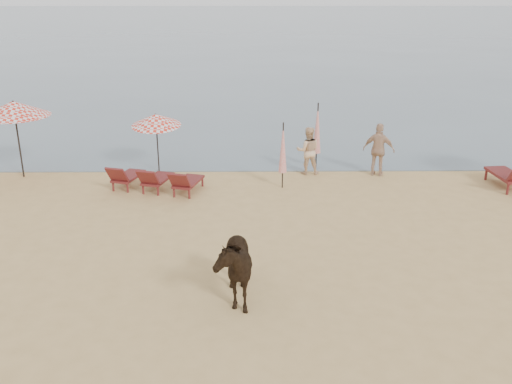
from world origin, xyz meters
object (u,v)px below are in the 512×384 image
(lounger_cluster_left, at_px, (155,179))
(umbrella_closed_left, at_px, (283,148))
(cow, at_px, (231,264))
(umbrella_open_left_a, at_px, (14,109))
(umbrella_closed_right, at_px, (317,129))
(umbrella_open_left_b, at_px, (156,120))
(beachgoer_right_a, at_px, (308,151))
(beachgoer_right_b, at_px, (379,150))

(lounger_cluster_left, xyz_separation_m, umbrella_closed_left, (4.03, 0.28, 0.91))
(cow, bearing_deg, umbrella_open_left_a, 124.25)
(cow, bearing_deg, lounger_cluster_left, 103.45)
(umbrella_closed_right, bearing_deg, umbrella_open_left_b, -176.38)
(umbrella_closed_left, bearing_deg, umbrella_open_left_a, 172.40)
(umbrella_open_left_a, distance_m, umbrella_open_left_b, 4.58)
(umbrella_open_left_a, distance_m, cow, 10.93)
(umbrella_open_left_b, bearing_deg, umbrella_open_left_a, 172.75)
(umbrella_closed_left, xyz_separation_m, beachgoer_right_a, (0.94, 1.41, -0.50))
(lounger_cluster_left, height_order, beachgoer_right_b, beachgoer_right_b)
(umbrella_closed_left, bearing_deg, beachgoer_right_a, 56.34)
(beachgoer_right_b, bearing_deg, lounger_cluster_left, 32.54)
(umbrella_open_left_a, height_order, umbrella_closed_right, umbrella_open_left_a)
(umbrella_closed_left, distance_m, beachgoer_right_a, 1.77)
(umbrella_closed_right, xyz_separation_m, beachgoer_right_a, (-0.36, -0.58, -0.62))
(lounger_cluster_left, distance_m, umbrella_open_left_b, 2.41)
(beachgoer_right_a, bearing_deg, umbrella_open_left_b, -2.63)
(lounger_cluster_left, distance_m, beachgoer_right_a, 5.27)
(umbrella_closed_right, height_order, beachgoer_right_b, umbrella_closed_right)
(umbrella_open_left_a, xyz_separation_m, umbrella_closed_left, (8.74, -1.17, -1.02))
(lounger_cluster_left, xyz_separation_m, cow, (2.59, -6.54, 0.39))
(umbrella_open_left_a, xyz_separation_m, cow, (7.30, -7.99, -1.54))
(beachgoer_right_a, height_order, beachgoer_right_b, beachgoer_right_b)
(lounger_cluster_left, bearing_deg, beachgoer_right_a, 34.51)
(umbrella_open_left_b, bearing_deg, beachgoer_right_b, -16.61)
(lounger_cluster_left, xyz_separation_m, umbrella_open_left_b, (-0.18, 1.92, 1.44))
(umbrella_open_left_b, bearing_deg, umbrella_closed_right, -9.62)
(cow, bearing_deg, umbrella_closed_left, 69.91)
(umbrella_closed_right, bearing_deg, beachgoer_right_a, -121.85)
(umbrella_closed_left, bearing_deg, beachgoer_right_b, 19.87)
(lounger_cluster_left, relative_size, umbrella_open_left_a, 1.15)
(umbrella_open_left_b, xyz_separation_m, cow, (2.77, -8.46, -1.05))
(lounger_cluster_left, relative_size, umbrella_closed_left, 1.40)
(umbrella_open_left_b, relative_size, umbrella_closed_right, 0.91)
(umbrella_open_left_a, bearing_deg, umbrella_open_left_b, -2.97)
(lounger_cluster_left, relative_size, cow, 1.58)
(umbrella_closed_left, height_order, cow, umbrella_closed_left)
(umbrella_closed_right, bearing_deg, beachgoer_right_b, -21.53)
(umbrella_closed_left, xyz_separation_m, umbrella_closed_right, (1.30, 1.99, 0.13))
(beachgoer_right_b, bearing_deg, umbrella_closed_right, -0.39)
(lounger_cluster_left, bearing_deg, umbrella_closed_left, 19.71)
(umbrella_open_left_a, bearing_deg, cow, -56.52)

